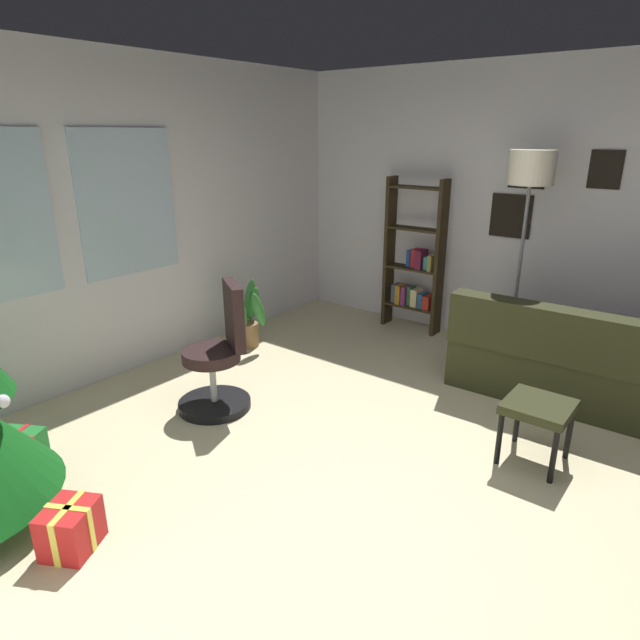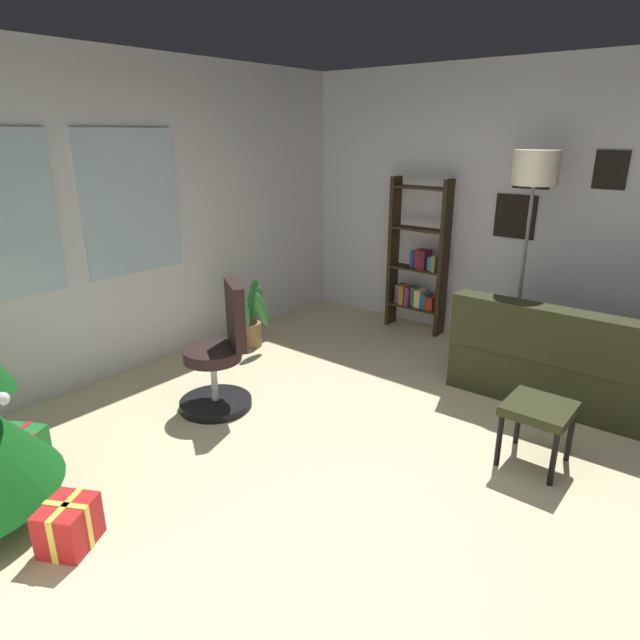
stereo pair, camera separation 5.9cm
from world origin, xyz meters
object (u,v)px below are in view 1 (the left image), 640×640
gift_box_red (71,528)px  floor_lamp (530,183)px  footstool (538,412)px  office_chair (219,362)px  bookshelf (414,264)px  couch (612,367)px  gift_box_green (15,449)px  potted_plant (250,318)px

gift_box_red → floor_lamp: 4.14m
footstool → gift_box_red: bearing=144.8°
office_chair → bookshelf: bearing=-6.3°
couch → floor_lamp: floor_lamp is taller
gift_box_red → floor_lamp: (3.74, -0.92, 1.51)m
couch → office_chair: office_chair is taller
couch → gift_box_red: (-3.52, 1.80, -0.16)m
gift_box_red → gift_box_green: bearing=80.1°
gift_box_green → office_chair: bearing=-20.7°
footstool → bookshelf: 2.60m
couch → gift_box_green: couch is taller
footstool → gift_box_green: 3.40m
gift_box_green → bookshelf: (3.85, -0.79, 0.63)m
gift_box_green → potted_plant: bearing=5.4°
gift_box_red → bookshelf: 4.09m
footstool → couch: bearing=-8.7°
footstool → gift_box_green: footstool is taller
office_chair → couch: bearing=-49.6°
footstool → potted_plant: 2.91m
couch → office_chair: size_ratio=2.12×
footstool → office_chair: office_chair is taller
gift_box_red → potted_plant: potted_plant is taller
bookshelf → gift_box_green: bearing=168.5°
gift_box_green → floor_lamp: (3.56, -1.97, 1.55)m
floor_lamp → potted_plant: (-1.17, 2.20, -1.34)m
bookshelf → potted_plant: 1.83m
gift_box_red → bookshelf: size_ratio=0.22×
floor_lamp → potted_plant: floor_lamp is taller
couch → bookshelf: bookshelf is taller
couch → gift_box_red: size_ratio=6.03×
potted_plant → floor_lamp: bearing=-62.1°
couch → footstool: size_ratio=4.96×
gift_box_red → bookshelf: bookshelf is taller
gift_box_green → office_chair: 1.46m
office_chair → floor_lamp: bearing=-33.4°
couch → potted_plant: bearing=107.1°
gift_box_green → footstool: bearing=-51.9°
gift_box_green → office_chair: size_ratio=0.41×
footstool → office_chair: 2.28m
gift_box_red → office_chair: (1.52, 0.55, 0.26)m
office_chair → potted_plant: office_chair is taller
couch → floor_lamp: 1.63m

